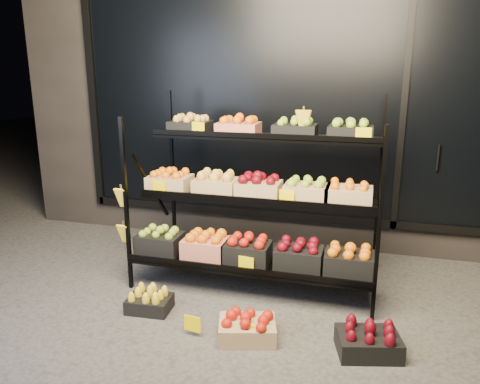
% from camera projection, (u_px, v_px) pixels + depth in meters
% --- Properties ---
extents(ground, '(24.00, 24.00, 0.00)m').
position_uv_depth(ground, '(237.00, 313.00, 3.69)').
color(ground, '#514F4C').
rests_on(ground, ground).
extents(building, '(6.00, 2.08, 3.50)m').
position_uv_depth(building, '(296.00, 78.00, 5.65)').
color(building, '#2D2826').
rests_on(building, ground).
extents(display_rack, '(2.18, 1.02, 1.66)m').
position_uv_depth(display_rack, '(255.00, 198.00, 4.05)').
color(display_rack, black).
rests_on(display_rack, ground).
extents(tag_floor_a, '(0.13, 0.01, 0.12)m').
position_uv_depth(tag_floor_a, '(193.00, 329.00, 3.36)').
color(tag_floor_a, '#F1D300').
rests_on(tag_floor_a, ground).
extents(tag_floor_b, '(0.13, 0.01, 0.12)m').
position_uv_depth(tag_floor_b, '(249.00, 338.00, 3.25)').
color(tag_floor_b, '#F1D300').
rests_on(tag_floor_b, ground).
extents(floor_crate_midleft, '(0.35, 0.27, 0.18)m').
position_uv_depth(floor_crate_midleft, '(149.00, 301.00, 3.71)').
color(floor_crate_midleft, black).
rests_on(floor_crate_midleft, ground).
extents(floor_crate_midright, '(0.46, 0.39, 0.20)m').
position_uv_depth(floor_crate_midright, '(247.00, 327.00, 3.32)').
color(floor_crate_midright, tan).
rests_on(floor_crate_midright, ground).
extents(floor_crate_right, '(0.47, 0.39, 0.21)m').
position_uv_depth(floor_crate_right, '(368.00, 340.00, 3.16)').
color(floor_crate_right, black).
rests_on(floor_crate_right, ground).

